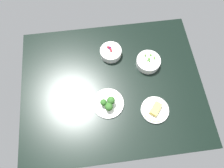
# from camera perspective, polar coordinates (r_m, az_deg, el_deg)

# --- Properties ---
(dining_table) EXTENTS (1.17, 0.94, 0.04)m
(dining_table) POSITION_cam_1_polar(r_m,az_deg,el_deg) (1.36, 0.00, -0.65)
(dining_table) COLOR black
(dining_table) RESTS_ON ground
(bowl_berries) EXTENTS (0.15, 0.15, 0.07)m
(bowl_berries) POSITION_cam_1_polar(r_m,az_deg,el_deg) (1.42, -0.34, 8.83)
(bowl_berries) COLOR white
(bowl_berries) RESTS_ON dining_table
(bowl_peas) EXTENTS (0.16, 0.16, 0.06)m
(bowl_peas) POSITION_cam_1_polar(r_m,az_deg,el_deg) (1.40, 10.01, 6.07)
(bowl_peas) COLOR white
(bowl_peas) RESTS_ON dining_table
(plate_cheese) EXTENTS (0.17, 0.17, 0.05)m
(plate_cheese) POSITION_cam_1_polar(r_m,az_deg,el_deg) (1.30, 11.82, -6.98)
(plate_cheese) COLOR white
(plate_cheese) RESTS_ON dining_table
(plate_broccoli) EXTENTS (0.20, 0.20, 0.08)m
(plate_broccoli) POSITION_cam_1_polar(r_m,az_deg,el_deg) (1.27, -1.03, -5.39)
(plate_broccoli) COLOR white
(plate_broccoli) RESTS_ON dining_table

